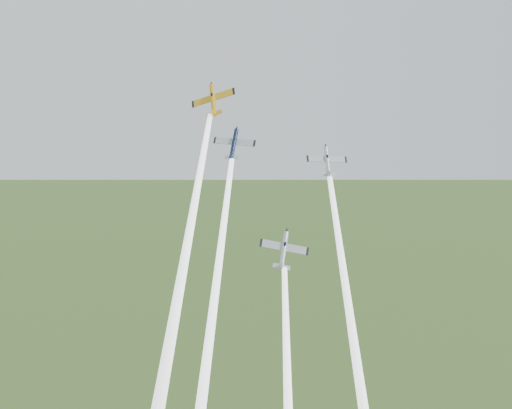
# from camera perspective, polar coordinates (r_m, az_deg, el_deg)

# --- Properties ---
(plane_yellow) EXTENTS (9.26, 7.99, 10.01)m
(plane_yellow) POSITION_cam_1_polar(r_m,az_deg,el_deg) (118.48, -3.85, 9.26)
(plane_yellow) COLOR gold
(smoke_trail_yellow) EXTENTS (10.49, 32.56, 50.77)m
(smoke_trail_yellow) POSITION_cam_1_polar(r_m,az_deg,el_deg) (105.28, -6.53, -5.78)
(smoke_trail_yellow) COLOR white
(plane_navy) EXTENTS (9.11, 6.56, 7.77)m
(plane_navy) POSITION_cam_1_polar(r_m,az_deg,el_deg) (118.39, -1.98, 5.41)
(plane_navy) COLOR #0C1635
(smoke_trail_navy) EXTENTS (9.80, 38.19, 59.44)m
(smoke_trail_navy) POSITION_cam_1_polar(r_m,az_deg,el_deg) (105.84, -4.28, -12.67)
(smoke_trail_navy) COLOR white
(plane_silver_right) EXTENTS (7.85, 5.96, 7.15)m
(plane_silver_right) POSITION_cam_1_polar(r_m,az_deg,el_deg) (115.86, 6.36, 3.85)
(plane_silver_right) COLOR #B2BBC1
(smoke_trail_silver_right) EXTENTS (8.27, 41.98, 65.14)m
(smoke_trail_silver_right) POSITION_cam_1_polar(r_m,az_deg,el_deg) (104.33, 9.39, -16.53)
(smoke_trail_silver_right) COLOR white
(plane_silver_low) EXTENTS (9.80, 5.61, 9.28)m
(plane_silver_low) POSITION_cam_1_polar(r_m,az_deg,el_deg) (109.15, 2.50, -4.06)
(plane_silver_low) COLOR #A9AEB7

